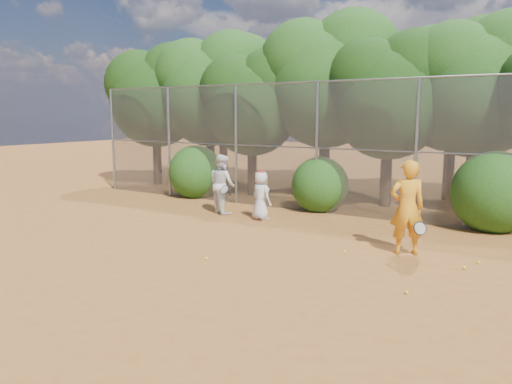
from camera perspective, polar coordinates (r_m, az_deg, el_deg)
The scene contains 22 objects.
ground at distance 10.17m, azimuth -2.75°, elevation -8.48°, with size 80.00×80.00×0.00m, color #9A5822.
fence_back at distance 15.10m, azimuth 9.99°, elevation 5.05°, with size 20.05×0.09×4.03m.
tree_0 at distance 21.95m, azimuth -11.26°, elevation 11.10°, with size 4.38×3.81×6.00m.
tree_1 at distance 20.73m, azimuth -5.15°, elevation 12.02°, with size 4.64×4.03×6.35m.
tree_2 at distance 18.70m, azimuth -0.26°, elevation 10.61°, with size 3.99×3.47×5.47m.
tree_3 at distance 18.44m, azimuth 8.26°, elevation 13.07°, with size 4.89×4.26×6.70m.
tree_4 at distance 16.96m, azimuth 15.21°, elevation 11.06°, with size 4.19×3.64×5.73m.
tree_5 at distance 17.20m, azimuth 24.22°, elevation 11.53°, with size 4.51×3.92×6.17m.
tree_9 at distance 23.18m, azimuth -3.64°, elevation 12.14°, with size 4.83×4.20×6.62m.
tree_10 at distance 20.87m, azimuth 8.22°, elevation 13.22°, with size 5.15×4.48×7.06m.
tree_11 at distance 18.95m, azimuth 21.89°, elevation 11.71°, with size 4.64×4.03×6.35m.
bush_0 at distance 18.47m, azimuth -6.89°, elevation 2.53°, with size 2.00×2.00×2.00m, color #1B4511.
bush_1 at distance 15.84m, azimuth 7.33°, elevation 1.10°, with size 1.80×1.80×1.80m, color #1B4511.
bush_2 at distance 14.47m, azimuth 25.62°, elevation 0.34°, with size 2.20×2.20×2.20m, color #1B4511.
player_yellow at distance 11.30m, azimuth 16.88°, elevation -1.70°, with size 0.96×0.81×2.07m.
player_teen at distance 14.35m, azimuth 0.58°, elevation -0.38°, with size 0.80×0.66×1.44m.
player_white at distance 15.31m, azimuth -3.88°, elevation 0.91°, with size 1.09×0.99×1.82m.
ball_0 at distance 11.26m, azimuth 10.06°, elevation -6.70°, with size 0.07×0.07×0.07m, color yellow.
ball_1 at distance 10.76m, azimuth 22.69°, elevation -8.01°, with size 0.07×0.07×0.07m, color yellow.
ball_2 at distance 9.04m, azimuth 16.82°, elevation -10.90°, with size 0.07×0.07×0.07m, color yellow.
ball_3 at distance 10.61m, azimuth -5.72°, elevation -7.58°, with size 0.07×0.07×0.07m, color yellow.
ball_4 at distance 11.25m, azimuth 24.10°, elevation -7.38°, with size 0.07×0.07×0.07m, color yellow.
Camera 1 is at (5.56, -7.95, 3.04)m, focal length 35.00 mm.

